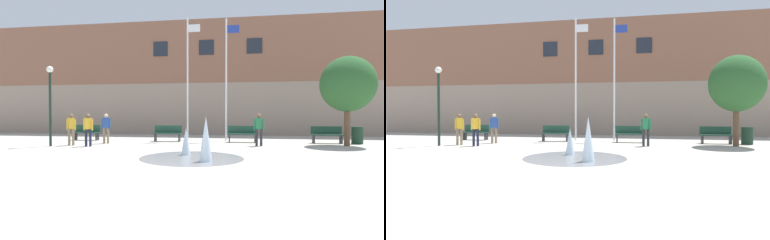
# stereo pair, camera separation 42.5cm
# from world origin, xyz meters

# --- Properties ---
(ground_plane) EXTENTS (100.00, 100.00, 0.00)m
(ground_plane) POSITION_xyz_m (0.00, 0.00, 0.00)
(ground_plane) COLOR #B2ADA3
(library_building) EXTENTS (36.00, 6.05, 8.65)m
(library_building) POSITION_xyz_m (0.00, 18.23, 4.33)
(library_building) COLOR gray
(library_building) RESTS_ON ground
(splash_fountain) EXTENTS (3.75, 3.75, 1.51)m
(splash_fountain) POSITION_xyz_m (0.87, 3.43, 0.54)
(splash_fountain) COLOR gray
(splash_fountain) RESTS_ON ground
(park_bench_far_left) EXTENTS (1.60, 0.44, 0.91)m
(park_bench_far_left) POSITION_xyz_m (-6.69, 9.84, 0.48)
(park_bench_far_left) COLOR #28282D
(park_bench_far_left) RESTS_ON ground
(park_bench_left_of_flagpoles) EXTENTS (1.60, 0.44, 0.91)m
(park_bench_left_of_flagpoles) POSITION_xyz_m (-1.68, 9.76, 0.48)
(park_bench_left_of_flagpoles) COLOR #28282D
(park_bench_left_of_flagpoles) RESTS_ON ground
(park_bench_under_left_flagpole) EXTENTS (1.60, 0.44, 0.91)m
(park_bench_under_left_flagpole) POSITION_xyz_m (2.54, 9.85, 0.48)
(park_bench_under_left_flagpole) COLOR #28282D
(park_bench_under_left_flagpole) RESTS_ON ground
(park_bench_near_trashcan) EXTENTS (1.60, 0.44, 0.91)m
(park_bench_near_trashcan) POSITION_xyz_m (7.04, 9.96, 0.48)
(park_bench_near_trashcan) COLOR #28282D
(park_bench_near_trashcan) RESTS_ON ground
(adult_watching) EXTENTS (0.50, 0.36, 1.59)m
(adult_watching) POSITION_xyz_m (-5.99, 6.94, 0.93)
(adult_watching) COLOR #89755B
(adult_watching) RESTS_ON ground
(adult_near_bench) EXTENTS (0.50, 0.39, 1.59)m
(adult_near_bench) POSITION_xyz_m (3.33, 8.00, 0.93)
(adult_near_bench) COLOR #28282D
(adult_near_bench) RESTS_ON ground
(teen_by_trashcan) EXTENTS (0.50, 0.28, 1.59)m
(teen_by_trashcan) POSITION_xyz_m (-4.67, 8.11, 0.93)
(teen_by_trashcan) COLOR #89755B
(teen_by_trashcan) RESTS_ON ground
(adult_in_red) EXTENTS (0.50, 0.39, 1.59)m
(adult_in_red) POSITION_xyz_m (-4.90, 6.60, 0.93)
(adult_in_red) COLOR #1E233D
(adult_in_red) RESTS_ON ground
(flagpole_left) EXTENTS (0.80, 0.10, 7.33)m
(flagpole_left) POSITION_xyz_m (-0.65, 10.78, 3.90)
(flagpole_left) COLOR silver
(flagpole_left) RESTS_ON ground
(flagpole_right) EXTENTS (0.80, 0.10, 7.18)m
(flagpole_right) POSITION_xyz_m (1.66, 10.78, 3.83)
(flagpole_right) COLOR silver
(flagpole_right) RESTS_ON ground
(lamp_post_left_lane) EXTENTS (0.32, 0.32, 3.91)m
(lamp_post_left_lane) POSITION_xyz_m (-6.76, 6.40, 2.55)
(lamp_post_left_lane) COLOR #192D23
(lamp_post_left_lane) RESTS_ON ground
(trash_can) EXTENTS (0.56, 0.56, 0.90)m
(trash_can) POSITION_xyz_m (8.54, 9.85, 0.45)
(trash_can) COLOR #193323
(trash_can) RESTS_ON ground
(street_tree_near_building) EXTENTS (2.58, 2.58, 4.43)m
(street_tree_near_building) POSITION_xyz_m (7.66, 8.79, 3.05)
(street_tree_near_building) COLOR brown
(street_tree_near_building) RESTS_ON ground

